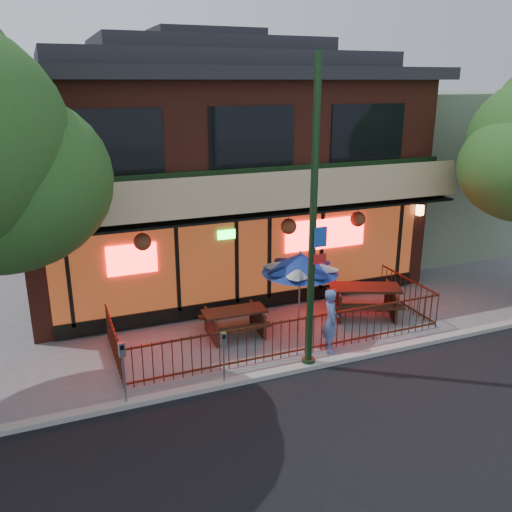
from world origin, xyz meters
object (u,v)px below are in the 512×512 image
Objects in this scene: parking_meter_far at (123,364)px; picnic_table_right at (364,296)px; street_light at (313,238)px; picnic_table_left at (235,319)px; patio_umbrella at (300,263)px; parking_meter_near at (224,350)px; pedestrian at (331,321)px.

picnic_table_right is at bearing 16.98° from parking_meter_far.
street_light is 3.64m from picnic_table_left.
street_light reaches higher than patio_umbrella.
parking_meter_far is (-3.20, -2.30, 0.52)m from picnic_table_left.
parking_meter_far is (-2.13, -0.00, 0.12)m from parking_meter_near.
pedestrian is 1.27× the size of parking_meter_near.
parking_meter_far is (-5.10, -0.58, 0.17)m from pedestrian.
pedestrian is at bearing 6.49° from parking_meter_far.
pedestrian is (1.90, -1.71, 0.35)m from picnic_table_left.
patio_umbrella reaches higher than parking_meter_far.
pedestrian is (0.85, 0.50, -2.33)m from street_light.
pedestrian is (-2.00, -1.59, 0.26)m from picnic_table_right.
parking_meter_near is (-2.97, -0.58, 0.05)m from pedestrian.
picnic_table_left is at bearing 35.61° from parking_meter_far.
parking_meter_far is at bearing -180.00° from parking_meter_near.
patio_umbrella is at bearing -15.79° from picnic_table_left.
picnic_table_right is at bearing -1.86° from picnic_table_left.
street_light is 2.53m from pedestrian.
parking_meter_far is at bearing -159.34° from patio_umbrella.
picnic_table_right is at bearing -35.35° from pedestrian.
pedestrian is at bearing 30.72° from street_light.
picnic_table_left is (-1.05, 2.22, -2.68)m from street_light.
pedestrian is 1.12× the size of parking_meter_far.
pedestrian is 5.14m from parking_meter_far.
parking_meter_near is (-2.72, -1.83, -1.07)m from patio_umbrella.
picnic_table_left is at bearing 178.14° from picnic_table_right.
street_light is at bearing 136.94° from pedestrian.
picnic_table_right is at bearing 23.58° from parking_meter_near.
street_light is 4.77m from parking_meter_far.
picnic_table_right is 2.66m from patio_umbrella.
street_light is at bearing -143.71° from picnic_table_right.
parking_meter_far is at bearing -163.02° from picnic_table_right.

